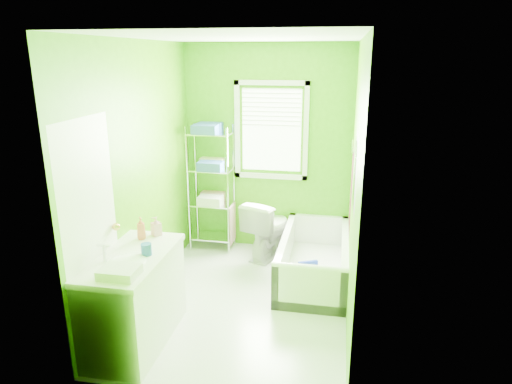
% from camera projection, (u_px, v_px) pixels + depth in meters
% --- Properties ---
extents(ground, '(2.90, 2.90, 0.00)m').
position_uv_depth(ground, '(244.00, 300.00, 4.76)').
color(ground, silver).
rests_on(ground, ground).
extents(room_envelope, '(2.14, 2.94, 2.62)m').
position_uv_depth(room_envelope, '(243.00, 155.00, 4.31)').
color(room_envelope, '#439807').
rests_on(room_envelope, ground).
extents(window, '(0.92, 0.05, 1.22)m').
position_uv_depth(window, '(271.00, 126.00, 5.62)').
color(window, white).
rests_on(window, ground).
extents(door, '(0.09, 0.80, 2.00)m').
position_uv_depth(door, '(93.00, 241.00, 3.72)').
color(door, white).
rests_on(door, ground).
extents(right_wall_decor, '(0.04, 1.48, 1.17)m').
position_uv_depth(right_wall_decor, '(353.00, 184.00, 4.17)').
color(right_wall_decor, '#3B0611').
rests_on(right_wall_decor, ground).
extents(bathtub, '(0.74, 1.59, 0.52)m').
position_uv_depth(bathtub, '(314.00, 265.00, 5.18)').
color(bathtub, white).
rests_on(bathtub, ground).
extents(toilet, '(0.64, 0.84, 0.75)m').
position_uv_depth(toilet, '(268.00, 228.00, 5.71)').
color(toilet, white).
rests_on(toilet, ground).
extents(vanity, '(0.57, 1.10, 1.04)m').
position_uv_depth(vanity, '(134.00, 297.00, 3.95)').
color(vanity, white).
rests_on(vanity, ground).
extents(wire_shelf_unit, '(0.56, 0.44, 1.64)m').
position_uv_depth(wire_shelf_unit, '(212.00, 174.00, 5.79)').
color(wire_shelf_unit, silver).
rests_on(wire_shelf_unit, ground).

